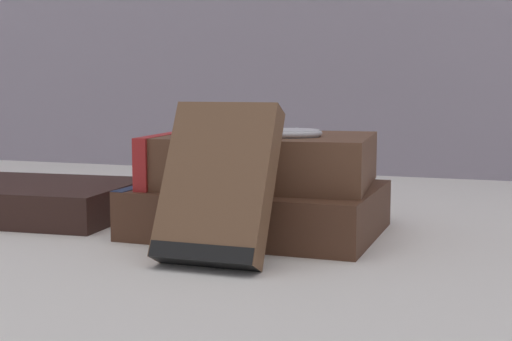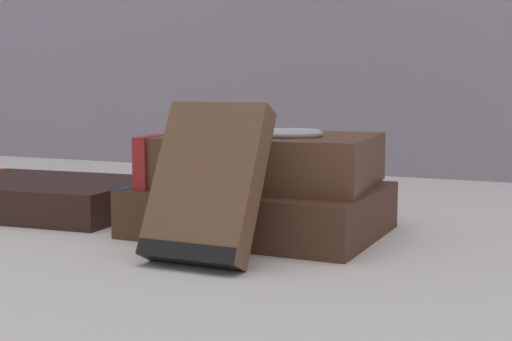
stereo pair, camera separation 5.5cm
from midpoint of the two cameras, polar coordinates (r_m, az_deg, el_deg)
ground_plane at (r=0.66m, az=-7.00°, el=-4.62°), size 3.00×3.00×0.00m
book_flat_bottom at (r=0.64m, az=-2.81°, el=-3.14°), size 0.21×0.16×0.04m
book_flat_top at (r=0.64m, az=-2.24°, el=0.89°), size 0.20×0.16×0.05m
book_side_left at (r=0.76m, az=-20.38°, el=-2.21°), size 0.23×0.17×0.03m
book_leaning_front at (r=0.53m, az=-6.15°, el=-1.56°), size 0.08×0.07×0.12m
pocket_watch at (r=0.62m, az=-0.02°, el=2.99°), size 0.06×0.06×0.01m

